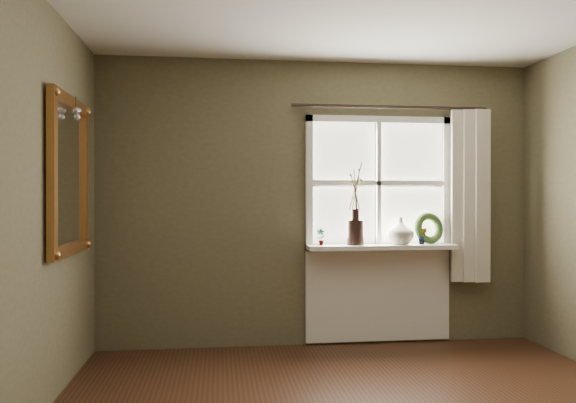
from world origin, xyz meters
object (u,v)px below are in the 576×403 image
Objects in this scene: wreath at (429,232)px; gilt_mirror at (69,175)px; dark_jug at (355,232)px; cream_vase at (401,231)px.

gilt_mirror is (-2.98, -0.88, 0.47)m from wreath.
gilt_mirror is at bearing -159.80° from dark_jug.
cream_vase is at bearing 0.00° from dark_jug.
wreath is at bearing 16.39° from gilt_mirror.
cream_vase is at bearing 17.23° from gilt_mirror.
dark_jug is 0.71m from wreath.
cream_vase is 0.22× the size of gilt_mirror.
wreath is 0.27× the size of gilt_mirror.
gilt_mirror reaches higher than cream_vase.
gilt_mirror reaches higher than wreath.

